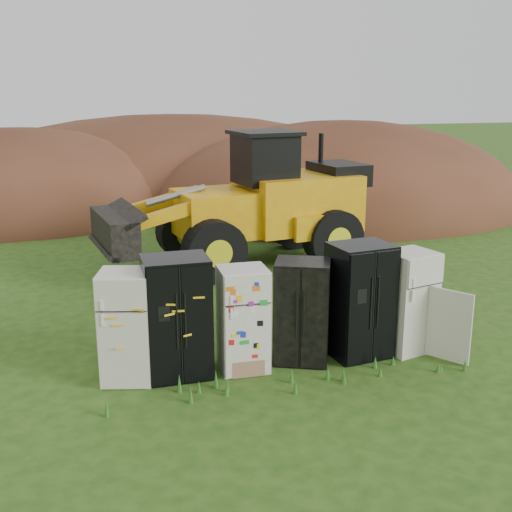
{
  "coord_description": "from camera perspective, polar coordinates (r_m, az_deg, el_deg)",
  "views": [
    {
      "loc": [
        -2.89,
        -9.31,
        4.43
      ],
      "look_at": [
        0.19,
        2.0,
        1.3
      ],
      "focal_mm": 45.0,
      "sensor_mm": 36.0,
      "label": 1
    }
  ],
  "objects": [
    {
      "name": "fridge_open_door",
      "position": [
        11.23,
        13.34,
        -3.94
      ],
      "size": [
        0.95,
        0.9,
        1.74
      ],
      "primitive_type": null,
      "rotation": [
        0.0,
        0.0,
        0.25
      ],
      "color": "beige",
      "rests_on": "ground"
    },
    {
      "name": "fridge_black_side",
      "position": [
        10.03,
        -7.05,
        -5.41
      ],
      "size": [
        1.01,
        0.8,
        1.91
      ],
      "primitive_type": null,
      "rotation": [
        0.0,
        0.0,
        0.01
      ],
      "color": "black",
      "rests_on": "ground"
    },
    {
      "name": "fridge_dark_mid",
      "position": [
        10.52,
        4.11,
        -4.94
      ],
      "size": [
        1.08,
        1.0,
        1.71
      ],
      "primitive_type": null,
      "rotation": [
        0.0,
        0.0,
        -0.41
      ],
      "color": "black",
      "rests_on": "ground"
    },
    {
      "name": "wheel_loader",
      "position": [
        15.93,
        -1.98,
        4.97
      ],
      "size": [
        7.25,
        3.83,
        3.34
      ],
      "primitive_type": null,
      "rotation": [
        0.0,
        0.0,
        0.15
      ],
      "color": "gold",
      "rests_on": "ground"
    },
    {
      "name": "fridge_black_right",
      "position": [
        10.83,
        9.2,
        -3.91
      ],
      "size": [
        1.06,
        0.93,
        1.93
      ],
      "primitive_type": null,
      "rotation": [
        0.0,
        0.0,
        0.14
      ],
      "color": "black",
      "rests_on": "ground"
    },
    {
      "name": "dirt_mound_left",
      "position": [
        24.94,
        -20.78,
        3.75
      ],
      "size": [
        13.68,
        10.26,
        5.99
      ],
      "primitive_type": "ellipsoid",
      "color": "#432415",
      "rests_on": "ground"
    },
    {
      "name": "ground",
      "position": [
        10.71,
        1.86,
        -9.48
      ],
      "size": [
        120.0,
        120.0,
        0.0
      ],
      "primitive_type": "plane",
      "color": "#224713",
      "rests_on": "ground"
    },
    {
      "name": "dirt_mound_right",
      "position": [
        23.87,
        7.48,
        4.13
      ],
      "size": [
        14.2,
        10.41,
        6.47
      ],
      "primitive_type": "ellipsoid",
      "color": "#432415",
      "rests_on": "ground"
    },
    {
      "name": "dirt_mound_back",
      "position": [
        27.96,
        -7.59,
        5.71
      ],
      "size": [
        20.11,
        13.41,
        6.54
      ],
      "primitive_type": "ellipsoid",
      "color": "#432415",
      "rests_on": "ground"
    },
    {
      "name": "fridge_leftmost",
      "position": [
        10.02,
        -11.41,
        -6.16
      ],
      "size": [
        0.92,
        0.9,
        1.74
      ],
      "primitive_type": null,
      "rotation": [
        0.0,
        0.0,
        -0.25
      ],
      "color": "beige",
      "rests_on": "ground"
    },
    {
      "name": "fridge_sticker",
      "position": [
        10.21,
        -1.16,
        -5.64
      ],
      "size": [
        0.76,
        0.71,
        1.68
      ],
      "primitive_type": null,
      "rotation": [
        0.0,
        0.0,
        -0.02
      ],
      "color": "silver",
      "rests_on": "ground"
    }
  ]
}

